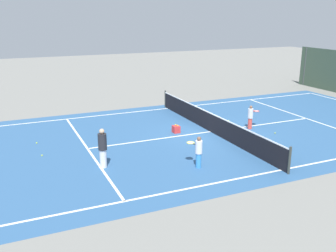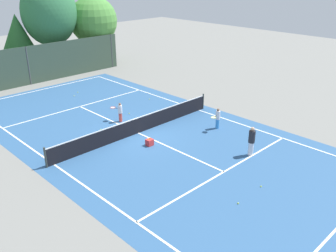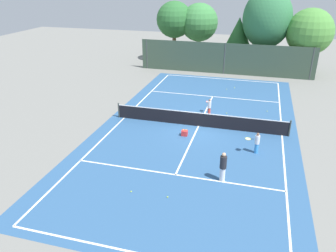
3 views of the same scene
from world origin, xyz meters
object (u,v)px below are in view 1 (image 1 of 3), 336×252
(player_1, at_px, (198,151))
(player_2, at_px, (103,148))
(tennis_ball_0, at_px, (229,121))
(tennis_ball_4, at_px, (176,110))
(ball_crate, at_px, (176,129))
(tennis_ball_6, at_px, (42,155))
(tennis_ball_3, at_px, (275,133))
(player_0, at_px, (251,117))
(tennis_ball_2, at_px, (37,143))

(player_1, bearing_deg, player_2, -113.85)
(tennis_ball_0, bearing_deg, tennis_ball_4, -153.36)
(player_2, height_order, tennis_ball_4, player_2)
(tennis_ball_0, height_order, tennis_ball_4, same)
(ball_crate, height_order, tennis_ball_6, ball_crate)
(tennis_ball_0, xyz_separation_m, tennis_ball_3, (2.93, 0.91, 0.00))
(tennis_ball_0, height_order, tennis_ball_3, same)
(player_0, relative_size, player_1, 0.98)
(player_0, relative_size, ball_crate, 2.96)
(player_2, bearing_deg, tennis_ball_4, 137.84)
(tennis_ball_3, xyz_separation_m, tennis_ball_6, (-1.48, -11.23, 0.00))
(player_1, xyz_separation_m, tennis_ball_6, (-3.79, -5.55, -0.64))
(player_0, relative_size, player_2, 0.79)
(tennis_ball_2, height_order, tennis_ball_3, same)
(player_0, xyz_separation_m, tennis_ball_6, (-0.23, -10.58, -0.62))
(player_2, bearing_deg, tennis_ball_0, 114.35)
(tennis_ball_0, bearing_deg, player_0, 8.79)
(tennis_ball_2, distance_m, tennis_ball_3, 11.75)
(player_0, bearing_deg, ball_crate, -103.85)
(player_1, relative_size, tennis_ball_0, 19.48)
(player_0, xyz_separation_m, tennis_ball_3, (1.25, 0.65, -0.62))
(player_0, height_order, player_2, player_2)
(player_2, height_order, tennis_ball_6, player_2)
(player_1, height_order, tennis_ball_2, player_1)
(player_1, bearing_deg, tennis_ball_3, 112.13)
(player_0, height_order, tennis_ball_6, player_0)
(player_0, bearing_deg, player_1, -54.71)
(player_1, relative_size, tennis_ball_3, 19.48)
(ball_crate, bearing_deg, tennis_ball_0, 101.17)
(player_2, bearing_deg, ball_crate, 123.21)
(player_1, relative_size, tennis_ball_6, 19.48)
(player_1, bearing_deg, ball_crate, 165.80)
(player_1, distance_m, tennis_ball_2, 7.94)
(player_0, bearing_deg, tennis_ball_3, 27.45)
(player_1, xyz_separation_m, ball_crate, (-4.52, 1.14, -0.49))
(ball_crate, relative_size, tennis_ball_6, 6.45)
(tennis_ball_3, bearing_deg, tennis_ball_4, -157.52)
(tennis_ball_3, bearing_deg, player_2, -85.04)
(tennis_ball_2, bearing_deg, tennis_ball_3, 73.77)
(ball_crate, distance_m, tennis_ball_2, 6.83)
(player_2, bearing_deg, player_1, 66.15)
(player_0, bearing_deg, tennis_ball_0, -171.21)
(player_1, relative_size, player_2, 0.80)
(tennis_ball_4, bearing_deg, tennis_ball_0, 26.64)
(player_2, distance_m, tennis_ball_6, 3.20)
(tennis_ball_0, xyz_separation_m, tennis_ball_4, (-3.45, -1.73, 0.00))
(tennis_ball_2, bearing_deg, tennis_ball_0, 88.03)
(player_0, xyz_separation_m, tennis_ball_2, (-2.03, -10.63, -0.62))
(ball_crate, height_order, tennis_ball_3, ball_crate)
(tennis_ball_0, height_order, tennis_ball_6, same)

